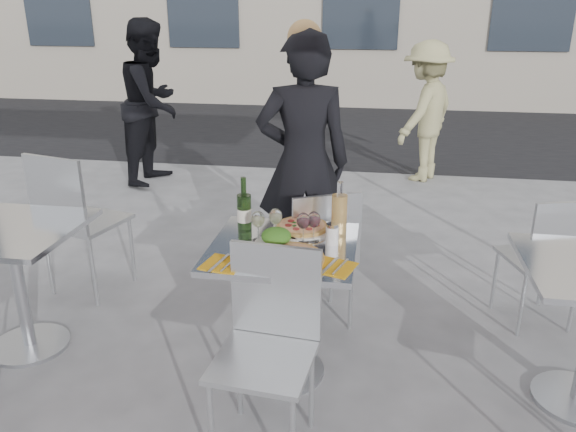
# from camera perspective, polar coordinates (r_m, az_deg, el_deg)

# --- Properties ---
(ground) EXTENTS (80.00, 80.00, 0.00)m
(ground) POSITION_cam_1_polar(r_m,az_deg,el_deg) (3.17, -0.45, -15.52)
(ground) COLOR slate
(street_asphalt) EXTENTS (24.00, 5.00, 0.00)m
(street_asphalt) POSITION_cam_1_polar(r_m,az_deg,el_deg) (9.22, 6.41, 8.81)
(street_asphalt) COLOR black
(street_asphalt) RESTS_ON ground
(main_table) EXTENTS (0.72, 0.72, 0.75)m
(main_table) POSITION_cam_1_polar(r_m,az_deg,el_deg) (2.88, -0.48, -6.83)
(main_table) COLOR #B7BABF
(main_table) RESTS_ON ground
(side_table_left) EXTENTS (0.72, 0.72, 0.75)m
(side_table_left) POSITION_cam_1_polar(r_m,az_deg,el_deg) (3.44, -25.98, -4.30)
(side_table_left) COLOR #B7BABF
(side_table_left) RESTS_ON ground
(chair_far) EXTENTS (0.54, 0.55, 0.89)m
(chair_far) POSITION_cam_1_polar(r_m,az_deg,el_deg) (3.31, 3.29, -3.27)
(chair_far) COLOR silver
(chair_far) RESTS_ON ground
(chair_near) EXTENTS (0.45, 0.46, 0.90)m
(chair_near) POSITION_cam_1_polar(r_m,az_deg,el_deg) (2.49, -1.93, -11.76)
(chair_near) COLOR silver
(chair_near) RESTS_ON ground
(side_chair_lfar) EXTENTS (0.56, 0.57, 1.00)m
(side_chair_lfar) POSITION_cam_1_polar(r_m,az_deg,el_deg) (3.93, -20.96, 0.26)
(side_chair_lfar) COLOR silver
(side_chair_lfar) RESTS_ON ground
(side_chair_rfar) EXTENTS (0.49, 0.50, 0.86)m
(side_chair_rfar) POSITION_cam_1_polar(r_m,az_deg,el_deg) (3.65, 24.96, -3.35)
(side_chair_rfar) COLOR silver
(side_chair_rfar) RESTS_ON ground
(woman_diner) EXTENTS (0.70, 0.53, 1.74)m
(woman_diner) POSITION_cam_1_polar(r_m,az_deg,el_deg) (3.80, 1.57, 5.36)
(woman_diner) COLOR black
(woman_diner) RESTS_ON ground
(pedestrian_a) EXTENTS (0.74, 0.91, 1.76)m
(pedestrian_a) POSITION_cam_1_polar(r_m,az_deg,el_deg) (6.38, -13.63, 11.12)
(pedestrian_a) COLOR black
(pedestrian_a) RESTS_ON ground
(pedestrian_b) EXTENTS (0.98, 1.14, 1.53)m
(pedestrian_b) POSITION_cam_1_polar(r_m,az_deg,el_deg) (6.48, 13.78, 10.23)
(pedestrian_b) COLOR tan
(pedestrian_b) RESTS_ON ground
(pizza_near) EXTENTS (0.35, 0.35, 0.02)m
(pizza_near) POSITION_cam_1_polar(r_m,az_deg,el_deg) (2.64, -0.05, -4.23)
(pizza_near) COLOR tan
(pizza_near) RESTS_ON main_table
(pizza_far) EXTENTS (0.31, 0.31, 0.03)m
(pizza_far) POSITION_cam_1_polar(r_m,az_deg,el_deg) (2.97, 1.45, -1.16)
(pizza_far) COLOR white
(pizza_far) RESTS_ON main_table
(salad_plate) EXTENTS (0.22, 0.22, 0.09)m
(salad_plate) POSITION_cam_1_polar(r_m,az_deg,el_deg) (2.79, -1.19, -2.22)
(salad_plate) COLOR white
(salad_plate) RESTS_ON main_table
(wine_bottle) EXTENTS (0.08, 0.08, 0.29)m
(wine_bottle) POSITION_cam_1_polar(r_m,az_deg,el_deg) (2.94, -4.47, 0.55)
(wine_bottle) COLOR #2B501E
(wine_bottle) RESTS_ON main_table
(carafe) EXTENTS (0.08, 0.08, 0.29)m
(carafe) POSITION_cam_1_polar(r_m,az_deg,el_deg) (2.88, 5.22, 0.19)
(carafe) COLOR #E5B662
(carafe) RESTS_ON main_table
(sugar_shaker) EXTENTS (0.06, 0.06, 0.11)m
(sugar_shaker) POSITION_cam_1_polar(r_m,az_deg,el_deg) (2.80, 4.50, -1.82)
(sugar_shaker) COLOR white
(sugar_shaker) RESTS_ON main_table
(wineglass_white_a) EXTENTS (0.07, 0.07, 0.16)m
(wineglass_white_a) POSITION_cam_1_polar(r_m,az_deg,el_deg) (2.81, -3.07, -0.44)
(wineglass_white_a) COLOR white
(wineglass_white_a) RESTS_ON main_table
(wineglass_white_b) EXTENTS (0.07, 0.07, 0.16)m
(wineglass_white_b) POSITION_cam_1_polar(r_m,az_deg,el_deg) (2.85, -1.27, -0.15)
(wineglass_white_b) COLOR white
(wineglass_white_b) RESTS_ON main_table
(wineglass_red_a) EXTENTS (0.07, 0.07, 0.16)m
(wineglass_red_a) POSITION_cam_1_polar(r_m,az_deg,el_deg) (2.79, 1.58, -0.60)
(wineglass_red_a) COLOR white
(wineglass_red_a) RESTS_ON main_table
(wineglass_red_b) EXTENTS (0.07, 0.07, 0.16)m
(wineglass_red_b) POSITION_cam_1_polar(r_m,az_deg,el_deg) (2.81, 2.65, -0.47)
(wineglass_red_b) COLOR white
(wineglass_red_b) RESTS_ON main_table
(napkin_left) EXTENTS (0.21, 0.21, 0.01)m
(napkin_left) POSITION_cam_1_polar(r_m,az_deg,el_deg) (2.61, -6.57, -4.82)
(napkin_left) COLOR orange
(napkin_left) RESTS_ON main_table
(napkin_right) EXTENTS (0.23, 0.23, 0.01)m
(napkin_right) POSITION_cam_1_polar(r_m,az_deg,el_deg) (2.57, 4.67, -5.16)
(napkin_right) COLOR orange
(napkin_right) RESTS_ON main_table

